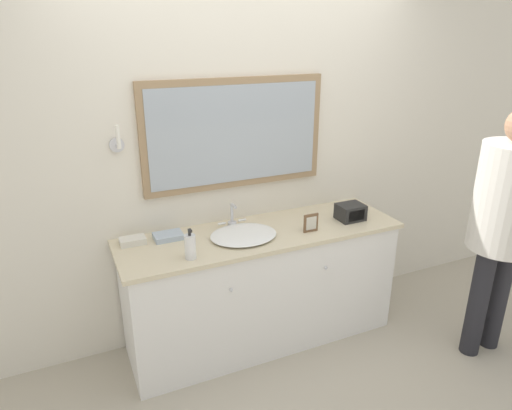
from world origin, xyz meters
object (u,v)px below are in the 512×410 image
(appliance_box, at_px, (351,212))
(person, at_px, (507,211))
(soap_bottle, at_px, (190,246))
(sink_basin, at_px, (243,234))
(picture_frame, at_px, (311,223))

(appliance_box, xyz_separation_m, person, (0.70, -0.69, 0.14))
(soap_bottle, bearing_deg, appliance_box, 5.13)
(person, bearing_deg, sink_basin, 154.18)
(soap_bottle, relative_size, person, 0.11)
(appliance_box, height_order, person, person)
(appliance_box, distance_m, picture_frame, 0.38)
(soap_bottle, height_order, picture_frame, soap_bottle)
(soap_bottle, height_order, person, person)
(person, bearing_deg, soap_bottle, 163.22)
(picture_frame, bearing_deg, sink_basin, 165.95)
(picture_frame, height_order, person, person)
(sink_basin, xyz_separation_m, person, (1.51, -0.73, 0.18))
(sink_basin, bearing_deg, appliance_box, -3.14)
(picture_frame, xyz_separation_m, person, (1.07, -0.62, 0.14))
(soap_bottle, relative_size, appliance_box, 1.04)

